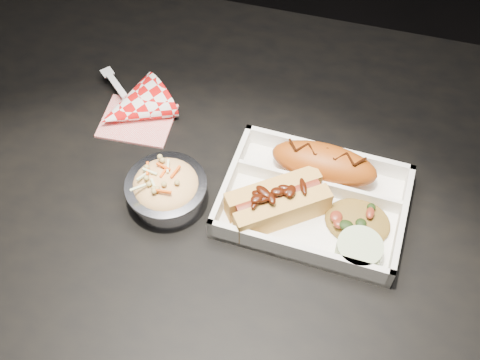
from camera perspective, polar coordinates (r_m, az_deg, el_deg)
name	(u,v)px	position (r m, az deg, el deg)	size (l,w,h in m)	color
dining_table	(229,216)	(0.95, -1.09, -3.45)	(1.20, 0.80, 0.75)	black
food_tray	(313,203)	(0.85, 6.95, -2.22)	(0.26, 0.19, 0.04)	white
fried_pastry	(324,163)	(0.86, 7.98, 1.57)	(0.15, 0.06, 0.05)	#A34710
hotdog	(278,201)	(0.82, 3.61, -2.03)	(0.14, 0.13, 0.06)	gold
fried_rice_mound	(359,217)	(0.83, 11.20, -3.49)	(0.09, 0.07, 0.03)	olive
cupcake_liner	(359,251)	(0.80, 11.19, -6.59)	(0.06, 0.06, 0.03)	#B1C696
foil_coleslaw_cup	(166,188)	(0.84, -6.99, -0.78)	(0.11, 0.11, 0.07)	silver
napkin_fork	(132,109)	(0.96, -10.16, 6.69)	(0.15, 0.15, 0.10)	red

